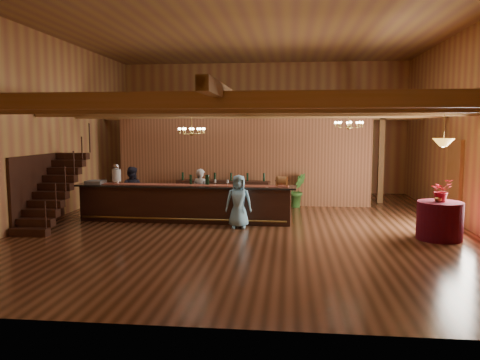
# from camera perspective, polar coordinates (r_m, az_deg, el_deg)

# --- Properties ---
(floor) EXTENTS (14.00, 14.00, 0.00)m
(floor) POSITION_cam_1_polar(r_m,az_deg,el_deg) (13.44, 1.01, -5.46)
(floor) COLOR brown
(floor) RESTS_ON ground
(ceiling) EXTENTS (14.00, 14.00, 0.00)m
(ceiling) POSITION_cam_1_polar(r_m,az_deg,el_deg) (13.44, 1.06, 18.15)
(ceiling) COLOR brown
(ceiling) RESTS_ON wall_back
(wall_back) EXTENTS (12.00, 0.10, 5.50)m
(wall_back) POSITION_cam_1_polar(r_m,az_deg,el_deg) (20.14, 2.80, 6.32)
(wall_back) COLOR #B38444
(wall_back) RESTS_ON floor
(wall_front) EXTENTS (12.00, 0.10, 5.50)m
(wall_front) POSITION_cam_1_polar(r_m,az_deg,el_deg) (6.22, -4.70, 6.37)
(wall_front) COLOR #B38444
(wall_front) RESTS_ON floor
(wall_left) EXTENTS (0.10, 14.00, 5.50)m
(wall_left) POSITION_cam_1_polar(r_m,az_deg,el_deg) (14.93, -22.69, 5.86)
(wall_left) COLOR #B38444
(wall_left) RESTS_ON floor
(wall_right) EXTENTS (0.10, 14.00, 5.50)m
(wall_right) POSITION_cam_1_polar(r_m,az_deg,el_deg) (13.97, 26.50, 5.69)
(wall_right) COLOR #B38444
(wall_right) RESTS_ON floor
(beam_grid) EXTENTS (11.90, 13.90, 0.39)m
(beam_grid) POSITION_cam_1_polar(r_m,az_deg,el_deg) (13.67, 1.23, 8.40)
(beam_grid) COLOR #94653E
(beam_grid) RESTS_ON wall_left
(support_posts) EXTENTS (9.20, 10.20, 3.20)m
(support_posts) POSITION_cam_1_polar(r_m,az_deg,el_deg) (12.71, 0.83, 1.16)
(support_posts) COLOR #94653E
(support_posts) RESTS_ON floor
(partition_wall) EXTENTS (9.00, 0.18, 3.10)m
(partition_wall) POSITION_cam_1_polar(r_m,az_deg,el_deg) (16.73, 0.38, 2.22)
(partition_wall) COLOR brown
(partition_wall) RESTS_ON floor
(window_right_back) EXTENTS (0.12, 1.05, 1.75)m
(window_right_back) POSITION_cam_1_polar(r_m,az_deg,el_deg) (14.95, 24.76, 1.15)
(window_right_back) COLOR white
(window_right_back) RESTS_ON wall_right
(staircase) EXTENTS (1.00, 2.80, 2.00)m
(staircase) POSITION_cam_1_polar(r_m,az_deg,el_deg) (14.13, -21.87, -1.23)
(staircase) COLOR black
(staircase) RESTS_ON floor
(backroom_boxes) EXTENTS (4.10, 0.60, 1.10)m
(backroom_boxes) POSITION_cam_1_polar(r_m,az_deg,el_deg) (18.79, 1.61, -0.46)
(backroom_boxes) COLOR black
(backroom_boxes) RESTS_ON floor
(tasting_bar) EXTENTS (6.55, 1.01, 1.10)m
(tasting_bar) POSITION_cam_1_polar(r_m,az_deg,el_deg) (13.88, -6.75, -2.81)
(tasting_bar) COLOR black
(tasting_bar) RESTS_ON floor
(beverage_dispenser) EXTENTS (0.26, 0.26, 0.60)m
(beverage_dispenser) POSITION_cam_1_polar(r_m,az_deg,el_deg) (14.49, -14.82, 0.69)
(beverage_dispenser) COLOR silver
(beverage_dispenser) RESTS_ON tasting_bar
(glass_rack_tray) EXTENTS (0.50, 0.50, 0.10)m
(glass_rack_tray) POSITION_cam_1_polar(r_m,az_deg,el_deg) (14.67, -17.21, -0.25)
(glass_rack_tray) COLOR gray
(glass_rack_tray) RESTS_ON tasting_bar
(raffle_drum) EXTENTS (0.34, 0.24, 0.30)m
(raffle_drum) POSITION_cam_1_polar(r_m,az_deg,el_deg) (13.32, 5.13, -0.09)
(raffle_drum) COLOR #A65B30
(raffle_drum) RESTS_ON tasting_bar
(bar_bottle_0) EXTENTS (0.07, 0.07, 0.30)m
(bar_bottle_0) POSITION_cam_1_polar(r_m,az_deg,el_deg) (13.87, -6.04, 0.05)
(bar_bottle_0) COLOR black
(bar_bottle_0) RESTS_ON tasting_bar
(bar_bottle_1) EXTENTS (0.07, 0.07, 0.30)m
(bar_bottle_1) POSITION_cam_1_polar(r_m,az_deg,el_deg) (13.77, -4.11, 0.02)
(bar_bottle_1) COLOR black
(bar_bottle_1) RESTS_ON tasting_bar
(bar_bottle_2) EXTENTS (0.07, 0.07, 0.30)m
(bar_bottle_2) POSITION_cam_1_polar(r_m,az_deg,el_deg) (13.76, -3.93, 0.02)
(bar_bottle_2) COLOR black
(bar_bottle_2) RESTS_ON tasting_bar
(backbar_shelf) EXTENTS (3.31, 0.81, 0.92)m
(backbar_shelf) POSITION_cam_1_polar(r_m,az_deg,el_deg) (16.43, -2.08, -1.68)
(backbar_shelf) COLOR black
(backbar_shelf) RESTS_ON floor
(round_table) EXTENTS (1.09, 1.09, 0.95)m
(round_table) POSITION_cam_1_polar(r_m,az_deg,el_deg) (12.61, 23.16, -4.57)
(round_table) COLOR #49060F
(round_table) RESTS_ON floor
(chandelier_left) EXTENTS (0.80, 0.80, 0.68)m
(chandelier_left) POSITION_cam_1_polar(r_m,az_deg,el_deg) (14.22, -5.92, 6.01)
(chandelier_left) COLOR #AE9144
(chandelier_left) RESTS_ON beam_grid
(chandelier_right) EXTENTS (0.80, 0.80, 0.50)m
(chandelier_right) POSITION_cam_1_polar(r_m,az_deg,el_deg) (14.00, 13.13, 6.61)
(chandelier_right) COLOR #AE9144
(chandelier_right) RESTS_ON beam_grid
(pendant_lamp) EXTENTS (0.52, 0.52, 0.90)m
(pendant_lamp) POSITION_cam_1_polar(r_m,az_deg,el_deg) (12.41, 23.54, 4.22)
(pendant_lamp) COLOR #AE9144
(pendant_lamp) RESTS_ON beam_grid
(bartender) EXTENTS (0.64, 0.54, 1.51)m
(bartender) POSITION_cam_1_polar(r_m,az_deg,el_deg) (14.51, -4.81, -1.58)
(bartender) COLOR silver
(bartender) RESTS_ON floor
(staff_second) EXTENTS (0.76, 0.60, 1.55)m
(staff_second) POSITION_cam_1_polar(r_m,az_deg,el_deg) (15.13, -13.07, -1.32)
(staff_second) COLOR #232332
(staff_second) RESTS_ON floor
(guest) EXTENTS (0.75, 0.51, 1.48)m
(guest) POSITION_cam_1_polar(r_m,az_deg,el_deg) (12.90, -0.17, -2.63)
(guest) COLOR #80C1E3
(guest) RESTS_ON floor
(floor_plant) EXTENTS (0.82, 0.75, 1.20)m
(floor_plant) POSITION_cam_1_polar(r_m,az_deg,el_deg) (16.42, 6.94, -1.24)
(floor_plant) COLOR #2D5B20
(floor_plant) RESTS_ON floor
(table_flowers) EXTENTS (0.65, 0.61, 0.56)m
(table_flowers) POSITION_cam_1_polar(r_m,az_deg,el_deg) (12.50, 23.31, -1.17)
(table_flowers) COLOR #A20F1F
(table_flowers) RESTS_ON round_table
(table_vase) EXTENTS (0.21, 0.21, 0.31)m
(table_vase) POSITION_cam_1_polar(r_m,az_deg,el_deg) (12.42, 23.05, -1.78)
(table_vase) COLOR #AE9144
(table_vase) RESTS_ON round_table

